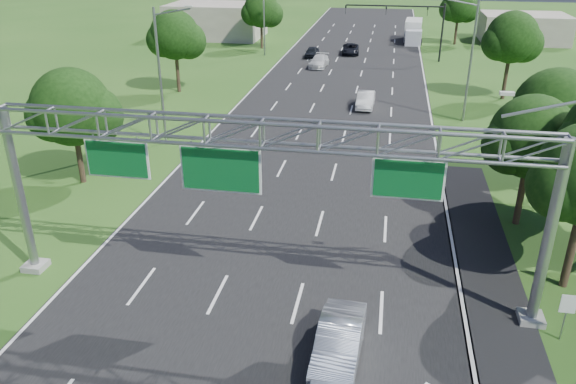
% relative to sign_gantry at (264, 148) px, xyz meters
% --- Properties ---
extents(ground, '(220.00, 220.00, 0.00)m').
position_rel_sign_gantry_xyz_m(ground, '(-0.33, 18.00, -6.89)').
color(ground, '#244D17').
rests_on(ground, ground).
extents(road, '(18.00, 180.00, 0.02)m').
position_rel_sign_gantry_xyz_m(road, '(-0.33, 18.00, -6.89)').
color(road, black).
rests_on(road, ground).
extents(road_flare, '(3.00, 30.00, 0.02)m').
position_rel_sign_gantry_xyz_m(road_flare, '(9.87, 2.00, -6.89)').
color(road_flare, black).
rests_on(road_flare, ground).
extents(sign_gantry, '(23.50, 1.00, 9.56)m').
position_rel_sign_gantry_xyz_m(sign_gantry, '(0.00, 0.00, 0.00)').
color(sign_gantry, gray).
rests_on(sign_gantry, ground).
extents(regulatory_sign, '(0.60, 0.08, 2.10)m').
position_rel_sign_gantry_xyz_m(regulatory_sign, '(12.07, -1.02, -5.38)').
color(regulatory_sign, gray).
rests_on(regulatory_sign, ground).
extents(traffic_signal, '(12.21, 0.24, 7.00)m').
position_rel_sign_gantry_xyz_m(traffic_signal, '(7.15, 53.00, -1.72)').
color(traffic_signal, black).
rests_on(traffic_signal, ground).
extents(streetlight_l_near, '(2.97, 0.22, 10.16)m').
position_rel_sign_gantry_xyz_m(streetlight_l_near, '(-11.63, 18.00, -1.31)').
color(streetlight_l_near, gray).
rests_on(streetlight_l_near, ground).
extents(streetlight_l_far, '(2.97, 0.22, 10.16)m').
position_rel_sign_gantry_xyz_m(streetlight_l_far, '(-11.63, 53.00, -1.31)').
color(streetlight_l_far, gray).
rests_on(streetlight_l_far, ground).
extents(streetlight_r_mid, '(2.97, 0.22, 10.16)m').
position_rel_sign_gantry_xyz_m(streetlight_r_mid, '(10.97, 28.00, -1.31)').
color(streetlight_r_mid, gray).
rests_on(streetlight_r_mid, ground).
extents(tree_verge_la, '(5.76, 4.80, 7.40)m').
position_rel_sign_gantry_xyz_m(tree_verge_la, '(-14.25, 10.04, -2.13)').
color(tree_verge_la, '#2D2116').
rests_on(tree_verge_la, ground).
extents(tree_verge_lb, '(5.76, 4.80, 8.06)m').
position_rel_sign_gantry_xyz_m(tree_verge_lb, '(-16.25, 33.04, -1.48)').
color(tree_verge_lb, '#2D2116').
rests_on(tree_verge_lb, ground).
extents(tree_verge_lc, '(5.76, 4.80, 7.62)m').
position_rel_sign_gantry_xyz_m(tree_verge_lc, '(-13.25, 58.04, -1.92)').
color(tree_verge_lc, '#2D2116').
rests_on(tree_verge_lc, ground).
extents(tree_verge_rd, '(5.76, 4.80, 8.28)m').
position_rel_sign_gantry_xyz_m(tree_verge_rd, '(15.75, 36.04, -1.26)').
color(tree_verge_rd, '#2D2116').
rests_on(tree_verge_rd, ground).
extents(tree_verge_re, '(5.76, 4.80, 7.84)m').
position_rel_sign_gantry_xyz_m(tree_verge_re, '(13.75, 66.04, -1.70)').
color(tree_verge_re, '#2D2116').
rests_on(tree_verge_re, ground).
extents(building_left, '(14.00, 10.00, 5.00)m').
position_rel_sign_gantry_xyz_m(building_left, '(-22.33, 66.00, -4.39)').
color(building_left, gray).
rests_on(building_left, ground).
extents(building_right, '(12.00, 9.00, 4.00)m').
position_rel_sign_gantry_xyz_m(building_right, '(23.67, 70.00, -4.89)').
color(building_right, gray).
rests_on(building_right, ground).
extents(silver_sedan, '(1.84, 4.69, 1.52)m').
position_rel_sign_gantry_xyz_m(silver_sedan, '(3.55, -3.67, -6.13)').
color(silver_sedan, silver).
rests_on(silver_sedan, ground).
extents(car_queue_a, '(2.20, 4.80, 1.36)m').
position_rel_sign_gantry_xyz_m(car_queue_a, '(-3.82, 47.24, -6.21)').
color(car_queue_a, silver).
rests_on(car_queue_a, ground).
extents(car_queue_b, '(2.47, 4.85, 1.31)m').
position_rel_sign_gantry_xyz_m(car_queue_b, '(-0.71, 56.03, -6.24)').
color(car_queue_b, black).
rests_on(car_queue_b, ground).
extents(car_queue_c, '(1.61, 3.89, 1.32)m').
position_rel_sign_gantry_xyz_m(car_queue_c, '(-5.50, 52.99, -6.23)').
color(car_queue_c, black).
rests_on(car_queue_c, ground).
extents(car_queue_d, '(1.61, 4.35, 1.42)m').
position_rel_sign_gantry_xyz_m(car_queue_d, '(2.66, 30.63, -6.18)').
color(car_queue_d, silver).
rests_on(car_queue_d, ground).
extents(box_truck, '(2.67, 8.20, 3.07)m').
position_rel_sign_gantry_xyz_m(box_truck, '(7.67, 67.27, -5.42)').
color(box_truck, silver).
rests_on(box_truck, ground).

